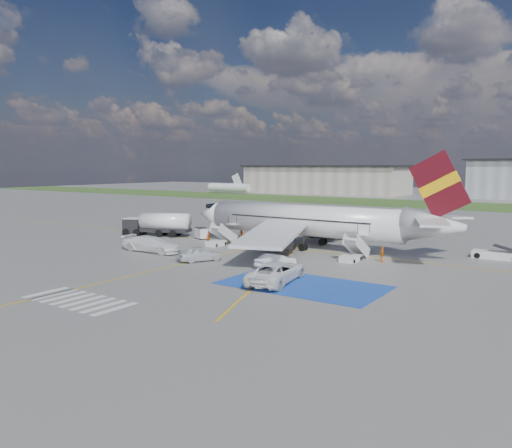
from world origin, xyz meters
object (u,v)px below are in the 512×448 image
object	(u,v)px
belt_loader	(497,255)
gpu_cart	(201,234)
airliner	(314,221)
van_white_b	(152,242)
van_white_a	(277,268)
fuel_tanker	(157,226)
car_silver_a	(200,254)
car_silver_b	(276,261)

from	to	relation	value
belt_loader	gpu_cart	bearing A→B (deg)	-170.31
airliner	van_white_b	bearing A→B (deg)	-137.56
airliner	van_white_a	distance (m)	19.27
fuel_tanker	belt_loader	xyz separation A→B (m)	(44.42, 7.98, -1.02)
gpu_cart	car_silver_a	world-z (taller)	car_silver_a
fuel_tanker	belt_loader	bearing A→B (deg)	-11.64
fuel_tanker	car_silver_b	distance (m)	28.56
gpu_cart	van_white_b	bearing A→B (deg)	-55.83
belt_loader	van_white_a	xyz separation A→B (m)	(-14.31, -23.00, 0.83)
belt_loader	van_white_a	size ratio (longest dim) A/B	0.83
airliner	fuel_tanker	bearing A→B (deg)	-172.51
van_white_a	car_silver_a	bearing A→B (deg)	-27.22
car_silver_b	gpu_cart	bearing A→B (deg)	-13.38
car_silver_b	van_white_a	world-z (taller)	van_white_a
gpu_cart	car_silver_a	bearing A→B (deg)	-25.78
car_silver_b	van_white_b	world-z (taller)	van_white_b
car_silver_a	fuel_tanker	bearing A→B (deg)	-3.69
airliner	gpu_cart	distance (m)	17.04
fuel_tanker	car_silver_a	xyz separation A→B (m)	(18.14, -11.52, -0.61)
car_silver_a	van_white_a	size ratio (longest dim) A/B	0.72
car_silver_b	van_white_a	bearing A→B (deg)	139.80
gpu_cart	belt_loader	xyz separation A→B (m)	(37.02, 6.79, -0.32)
gpu_cart	car_silver_a	distance (m)	16.64
gpu_cart	van_white_b	size ratio (longest dim) A/B	0.36
fuel_tanker	car_silver_b	size ratio (longest dim) A/B	2.30
airliner	car_silver_a	distance (m)	16.08
van_white_a	belt_loader	bearing A→B (deg)	-132.85
belt_loader	car_silver_b	distance (m)	25.15
van_white_a	van_white_b	size ratio (longest dim) A/B	1.06
car_silver_a	van_white_a	world-z (taller)	van_white_a
airliner	belt_loader	world-z (taller)	airliner
fuel_tanker	car_silver_b	world-z (taller)	fuel_tanker
airliner	car_silver_a	world-z (taller)	airliner
car_silver_a	van_white_a	distance (m)	12.48
car_silver_a	van_white_b	world-z (taller)	van_white_b
gpu_cart	car_silver_a	size ratio (longest dim) A/B	0.47
airliner	fuel_tanker	distance (m)	24.41
airliner	car_silver_a	bearing A→B (deg)	-112.15
car_silver_a	car_silver_b	xyz separation A→B (m)	(8.63, 1.59, -0.08)
airliner	car_silver_a	size ratio (longest dim) A/B	7.75
airliner	van_white_a	size ratio (longest dim) A/B	5.59
car_silver_a	van_white_b	distance (m)	8.80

